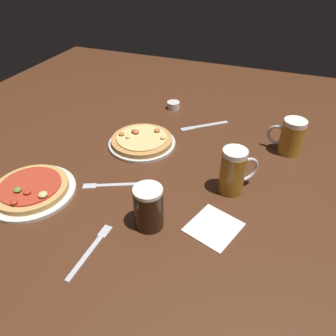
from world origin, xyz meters
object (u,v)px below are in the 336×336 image
pizza_plate_far (142,141)px  knife_right (204,125)px  beer_mug_amber (291,137)px  ramekin_sauce (173,105)px  pizza_plate_near (31,190)px  fork_left (112,185)px  napkin_folded (214,227)px  beer_mug_dark (234,171)px  beer_mug_pale (149,207)px  fork_spare (91,249)px

pizza_plate_far → knife_right: (0.19, 0.24, -0.01)m
beer_mug_amber → ramekin_sauce: bearing=160.3°
pizza_plate_far → knife_right: bearing=50.9°
pizza_plate_far → ramekin_sauce: (0.00, 0.35, 0.00)m
pizza_plate_near → fork_left: size_ratio=1.44×
fork_left → beer_mug_amber: bearing=38.4°
pizza_plate_near → napkin_folded: (0.60, 0.07, -0.01)m
ramekin_sauce → beer_mug_amber: bearing=-19.7°
beer_mug_dark → beer_mug_pale: size_ratio=1.17×
ramekin_sauce → napkin_folded: bearing=-61.2°
pizza_plate_near → beer_mug_pale: size_ratio=2.09×
fork_left → knife_right: bearing=70.3°
beer_mug_amber → knife_right: size_ratio=0.75×
beer_mug_pale → fork_spare: (-0.11, -0.15, -0.06)m
napkin_folded → knife_right: bearing=108.3°
pizza_plate_near → beer_mug_pale: (0.41, 0.02, 0.05)m
napkin_folded → knife_right: 0.60m
fork_left → knife_right: (0.18, 0.51, -0.00)m
beer_mug_amber → beer_mug_pale: beer_mug_amber is taller
beer_mug_pale → fork_left: beer_mug_pale is taller
ramekin_sauce → knife_right: size_ratio=0.33×
pizza_plate_far → fork_left: bearing=-87.5°
beer_mug_pale → napkin_folded: bearing=15.4°
napkin_folded → fork_left: 0.38m
beer_mug_dark → ramekin_sauce: bearing=127.8°
beer_mug_dark → fork_spare: size_ratio=0.79×
pizza_plate_near → pizza_plate_far: (0.21, 0.40, 0.00)m
pizza_plate_far → beer_mug_amber: size_ratio=1.94×
beer_mug_amber → knife_right: 0.37m
pizza_plate_near → ramekin_sauce: bearing=73.8°
ramekin_sauce → knife_right: ramekin_sauce is taller
beer_mug_amber → knife_right: bearing=167.1°
pizza_plate_near → beer_mug_amber: 0.95m
beer_mug_amber → knife_right: beer_mug_amber is taller
beer_mug_dark → fork_spare: (-0.30, -0.38, -0.08)m
pizza_plate_far → ramekin_sauce: pizza_plate_far is taller
beer_mug_pale → napkin_folded: 0.20m
ramekin_sauce → pizza_plate_far: bearing=-90.8°
beer_mug_pale → ramekin_sauce: bearing=104.9°
ramekin_sauce → fork_left: bearing=-89.4°
pizza_plate_far → napkin_folded: pizza_plate_far is taller
pizza_plate_near → knife_right: (0.41, 0.64, -0.01)m
pizza_plate_far → beer_mug_amber: (0.55, 0.16, 0.05)m
beer_mug_amber → fork_left: bearing=-141.6°
pizza_plate_near → fork_left: 0.26m
knife_right → fork_spare: size_ratio=0.93×
beer_mug_dark → fork_left: 0.41m
pizza_plate_near → napkin_folded: bearing=6.3°
pizza_plate_near → napkin_folded: size_ratio=2.00×
pizza_plate_far → beer_mug_dark: (0.40, -0.15, 0.06)m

